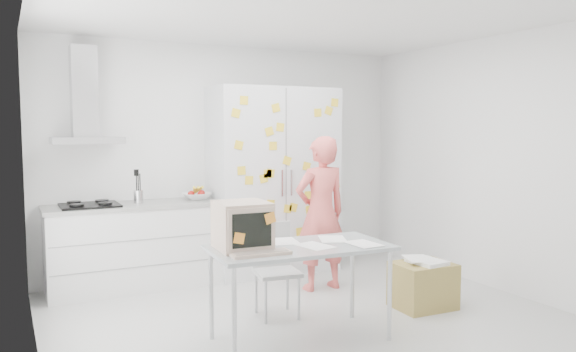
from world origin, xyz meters
name	(u,v)px	position (x,y,z in m)	size (l,w,h in m)	color
floor	(309,319)	(0.00, 0.00, -0.01)	(4.50, 4.00, 0.02)	silver
walls	(274,166)	(0.00, 0.72, 1.35)	(4.52, 4.01, 2.70)	white
ceiling	(310,16)	(0.00, 0.00, 2.70)	(4.50, 4.00, 0.02)	white
counter_run	(135,245)	(-1.20, 1.70, 0.47)	(1.84, 0.63, 1.28)	white
range_hood	(85,106)	(-1.65, 1.84, 1.96)	(0.70, 0.48, 1.01)	silver
tall_cabinet	(274,180)	(0.45, 1.67, 1.10)	(1.50, 0.68, 2.20)	silver
person	(321,213)	(0.56, 0.75, 0.82)	(0.60, 0.39, 1.64)	#EF625D
desk	(264,236)	(-0.61, -0.37, 0.87)	(1.49, 0.81, 1.15)	#A3ACAE
chair	(275,263)	(-0.23, 0.23, 0.48)	(0.43, 0.43, 0.85)	#AFAFAD
cardboard_box	(423,285)	(1.12, -0.24, 0.23)	(0.56, 0.47, 0.48)	#A69148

